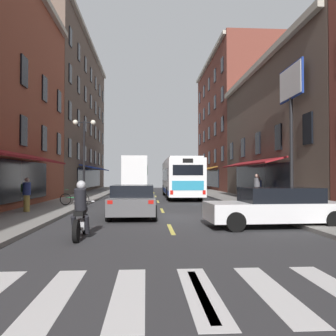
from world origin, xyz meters
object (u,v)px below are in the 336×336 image
object	(u,v)px
box_truck	(135,175)
motorcycle_rider	(81,214)
pedestrian_near	(26,194)
transit_bus	(180,178)
bicycle_near	(75,199)
sedan_near	(133,201)
street_lamp_twin	(84,157)
pedestrian_mid	(259,189)
billboard_sign	(291,98)
sedan_far	(138,184)
sedan_mid	(276,207)
pedestrian_far	(257,188)

from	to	relation	value
box_truck	motorcycle_rider	distance (m)	25.82
pedestrian_near	box_truck	bearing A→B (deg)	-150.16
transit_bus	bicycle_near	world-z (taller)	transit_bus
sedan_near	pedestrian_near	xyz separation A→B (m)	(-5.00, 1.47, 0.26)
motorcycle_rider	street_lamp_twin	bearing A→B (deg)	99.48
bicycle_near	pedestrian_mid	size ratio (longest dim) A/B	1.06
transit_bus	motorcycle_rider	xyz separation A→B (m)	(-4.73, -19.00, -0.97)
sedan_near	box_truck	bearing A→B (deg)	91.49
transit_bus	box_truck	world-z (taller)	box_truck
box_truck	bicycle_near	size ratio (longest dim) A/B	4.07
transit_bus	sedan_near	bearing A→B (deg)	-103.81
pedestrian_near	pedestrian_mid	world-z (taller)	pedestrian_mid
billboard_sign	box_truck	size ratio (longest dim) A/B	1.11
sedan_far	bicycle_near	size ratio (longest dim) A/B	2.62
street_lamp_twin	transit_bus	bearing A→B (deg)	46.04
box_truck	street_lamp_twin	world-z (taller)	street_lamp_twin
billboard_sign	sedan_near	xyz separation A→B (m)	(-8.45, -3.30, -5.34)
sedan_mid	pedestrian_near	world-z (taller)	pedestrian_near
billboard_sign	street_lamp_twin	xyz separation A→B (m)	(-11.76, 3.64, -3.04)
transit_bus	sedan_far	size ratio (longest dim) A/B	2.55
sedan_near	transit_bus	bearing A→B (deg)	76.19
bicycle_near	pedestrian_far	xyz separation A→B (m)	(10.97, 1.26, 0.57)
sedan_mid	motorcycle_rider	xyz separation A→B (m)	(-6.42, -1.84, 0.00)
sedan_mid	pedestrian_mid	world-z (taller)	pedestrian_mid
billboard_sign	box_truck	distance (m)	20.01
bicycle_near	motorcycle_rider	bearing A→B (deg)	-77.76
billboard_sign	pedestrian_near	distance (m)	14.50
transit_bus	sedan_far	xyz separation A→B (m)	(-3.89, 18.53, -0.98)
sedan_near	pedestrian_mid	distance (m)	11.45
billboard_sign	motorcycle_rider	distance (m)	13.93
transit_bus	pedestrian_mid	size ratio (longest dim) A/B	7.13
motorcycle_rider	pedestrian_near	world-z (taller)	pedestrian_near
sedan_near	street_lamp_twin	size ratio (longest dim) A/B	0.82
sedan_far	pedestrian_mid	world-z (taller)	pedestrian_mid
pedestrian_mid	sedan_mid	bearing A→B (deg)	80.63
motorcycle_rider	pedestrian_mid	world-z (taller)	pedestrian_mid
billboard_sign	pedestrian_mid	bearing A→B (deg)	93.47
sedan_mid	bicycle_near	distance (m)	11.92
sedan_mid	motorcycle_rider	bearing A→B (deg)	-164.01
box_truck	pedestrian_near	size ratio (longest dim) A/B	4.38
sedan_far	pedestrian_near	bearing A→B (deg)	-98.32
transit_bus	pedestrian_near	bearing A→B (deg)	-124.07
sedan_near	pedestrian_mid	bearing A→B (deg)	44.49
pedestrian_mid	street_lamp_twin	xyz separation A→B (m)	(-11.48, -1.08, 2.06)
box_truck	sedan_far	xyz separation A→B (m)	(0.07, 11.75, -1.24)
transit_bus	motorcycle_rider	world-z (taller)	transit_bus
billboard_sign	pedestrian_far	world-z (taller)	billboard_sign
sedan_mid	street_lamp_twin	size ratio (longest dim) A/B	0.94
sedan_far	pedestrian_near	xyz separation A→B (m)	(-4.53, -30.99, 0.28)
sedan_near	street_lamp_twin	world-z (taller)	street_lamp_twin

